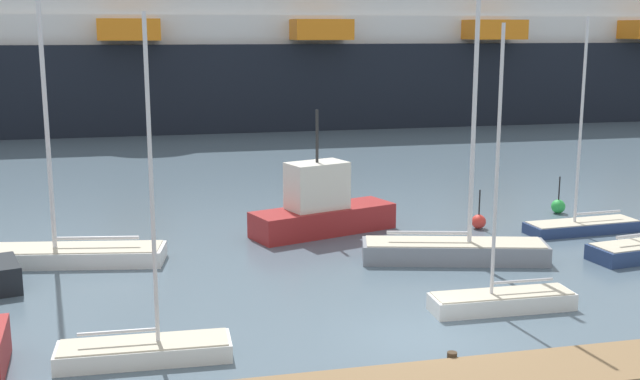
{
  "coord_description": "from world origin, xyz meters",
  "views": [
    {
      "loc": [
        -7.08,
        -18.72,
        8.07
      ],
      "look_at": [
        0.0,
        11.54,
        1.75
      ],
      "focal_mm": 44.19,
      "sensor_mm": 36.0,
      "label": 1
    }
  ],
  "objects_px": {
    "sailboat_2": "(502,297)",
    "sailboat_5": "(70,250)",
    "channel_buoy_0": "(558,206)",
    "sailboat_4": "(582,223)",
    "fishing_boat_0": "(321,208)",
    "sailboat_3": "(145,346)",
    "sailboat_1": "(454,248)",
    "cruise_ship": "(374,31)",
    "channel_buoy_1": "(479,221)"
  },
  "relations": [
    {
      "from": "sailboat_5",
      "to": "sailboat_1",
      "type": "bearing_deg",
      "value": 178.27
    },
    {
      "from": "sailboat_4",
      "to": "channel_buoy_0",
      "type": "bearing_deg",
      "value": -107.3
    },
    {
      "from": "sailboat_2",
      "to": "fishing_boat_0",
      "type": "relative_size",
      "value": 1.33
    },
    {
      "from": "sailboat_2",
      "to": "sailboat_5",
      "type": "relative_size",
      "value": 0.75
    },
    {
      "from": "sailboat_2",
      "to": "fishing_boat_0",
      "type": "height_order",
      "value": "sailboat_2"
    },
    {
      "from": "cruise_ship",
      "to": "sailboat_3",
      "type": "bearing_deg",
      "value": -112.52
    },
    {
      "from": "channel_buoy_0",
      "to": "cruise_ship",
      "type": "xyz_separation_m",
      "value": [
        3.54,
        40.04,
        7.64
      ]
    },
    {
      "from": "sailboat_5",
      "to": "sailboat_3",
      "type": "bearing_deg",
      "value": 115.06
    },
    {
      "from": "sailboat_1",
      "to": "channel_buoy_1",
      "type": "distance_m",
      "value": 5.0
    },
    {
      "from": "sailboat_4",
      "to": "fishing_boat_0",
      "type": "relative_size",
      "value": 1.38
    },
    {
      "from": "sailboat_1",
      "to": "sailboat_5",
      "type": "relative_size",
      "value": 0.84
    },
    {
      "from": "sailboat_1",
      "to": "cruise_ship",
      "type": "relative_size",
      "value": 0.07
    },
    {
      "from": "sailboat_4",
      "to": "fishing_boat_0",
      "type": "height_order",
      "value": "sailboat_4"
    },
    {
      "from": "sailboat_3",
      "to": "cruise_ship",
      "type": "height_order",
      "value": "cruise_ship"
    },
    {
      "from": "fishing_boat_0",
      "to": "sailboat_3",
      "type": "bearing_deg",
      "value": 39.38
    },
    {
      "from": "channel_buoy_1",
      "to": "fishing_boat_0",
      "type": "bearing_deg",
      "value": 173.14
    },
    {
      "from": "sailboat_3",
      "to": "fishing_boat_0",
      "type": "distance_m",
      "value": 13.35
    },
    {
      "from": "sailboat_5",
      "to": "channel_buoy_0",
      "type": "distance_m",
      "value": 21.0
    },
    {
      "from": "sailboat_2",
      "to": "channel_buoy_0",
      "type": "xyz_separation_m",
      "value": [
        8.07,
        10.93,
        -0.07
      ]
    },
    {
      "from": "sailboat_4",
      "to": "channel_buoy_1",
      "type": "xyz_separation_m",
      "value": [
        -3.85,
        1.52,
        -0.07
      ]
    },
    {
      "from": "sailboat_4",
      "to": "sailboat_5",
      "type": "distance_m",
      "value": 19.96
    },
    {
      "from": "sailboat_1",
      "to": "sailboat_4",
      "type": "distance_m",
      "value": 7.15
    },
    {
      "from": "sailboat_2",
      "to": "cruise_ship",
      "type": "relative_size",
      "value": 0.07
    },
    {
      "from": "channel_buoy_0",
      "to": "sailboat_3",
      "type": "bearing_deg",
      "value": -146.25
    },
    {
      "from": "cruise_ship",
      "to": "channel_buoy_1",
      "type": "bearing_deg",
      "value": -100.9
    },
    {
      "from": "sailboat_4",
      "to": "sailboat_3",
      "type": "bearing_deg",
      "value": 23.49
    },
    {
      "from": "sailboat_5",
      "to": "cruise_ship",
      "type": "relative_size",
      "value": 0.09
    },
    {
      "from": "sailboat_3",
      "to": "channel_buoy_1",
      "type": "xyz_separation_m",
      "value": [
        13.68,
        10.47,
        -0.07
      ]
    },
    {
      "from": "channel_buoy_1",
      "to": "cruise_ship",
      "type": "relative_size",
      "value": 0.01
    },
    {
      "from": "sailboat_1",
      "to": "channel_buoy_1",
      "type": "xyz_separation_m",
      "value": [
        2.81,
        4.14,
        -0.18
      ]
    },
    {
      "from": "sailboat_1",
      "to": "channel_buoy_1",
      "type": "relative_size",
      "value": 5.64
    },
    {
      "from": "sailboat_3",
      "to": "channel_buoy_0",
      "type": "height_order",
      "value": "sailboat_3"
    },
    {
      "from": "channel_buoy_0",
      "to": "sailboat_1",
      "type": "bearing_deg",
      "value": -141.58
    },
    {
      "from": "sailboat_5",
      "to": "channel_buoy_0",
      "type": "xyz_separation_m",
      "value": [
        20.77,
        3.12,
        -0.18
      ]
    },
    {
      "from": "sailboat_3",
      "to": "sailboat_4",
      "type": "height_order",
      "value": "sailboat_4"
    },
    {
      "from": "sailboat_4",
      "to": "fishing_boat_0",
      "type": "xyz_separation_m",
      "value": [
        -10.37,
        2.31,
        0.65
      ]
    },
    {
      "from": "sailboat_1",
      "to": "sailboat_5",
      "type": "height_order",
      "value": "sailboat_5"
    },
    {
      "from": "sailboat_1",
      "to": "fishing_boat_0",
      "type": "height_order",
      "value": "sailboat_1"
    },
    {
      "from": "sailboat_4",
      "to": "channel_buoy_1",
      "type": "height_order",
      "value": "sailboat_4"
    },
    {
      "from": "channel_buoy_0",
      "to": "cruise_ship",
      "type": "bearing_deg",
      "value": 84.95
    },
    {
      "from": "sailboat_3",
      "to": "channel_buoy_1",
      "type": "relative_size",
      "value": 5.19
    },
    {
      "from": "sailboat_1",
      "to": "sailboat_4",
      "type": "bearing_deg",
      "value": 36.32
    },
    {
      "from": "sailboat_2",
      "to": "sailboat_4",
      "type": "relative_size",
      "value": 0.96
    },
    {
      "from": "sailboat_4",
      "to": "channel_buoy_1",
      "type": "bearing_deg",
      "value": -25.13
    },
    {
      "from": "channel_buoy_0",
      "to": "sailboat_2",
      "type": "bearing_deg",
      "value": -126.43
    },
    {
      "from": "channel_buoy_0",
      "to": "sailboat_4",
      "type": "bearing_deg",
      "value": -103.76
    },
    {
      "from": "sailboat_5",
      "to": "fishing_boat_0",
      "type": "relative_size",
      "value": 1.76
    },
    {
      "from": "fishing_boat_0",
      "to": "channel_buoy_0",
      "type": "xyz_separation_m",
      "value": [
        11.18,
        1.0,
        -0.71
      ]
    },
    {
      "from": "sailboat_5",
      "to": "sailboat_4",
      "type": "bearing_deg",
      "value": -170.38
    },
    {
      "from": "sailboat_3",
      "to": "sailboat_5",
      "type": "bearing_deg",
      "value": 106.98
    }
  ]
}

